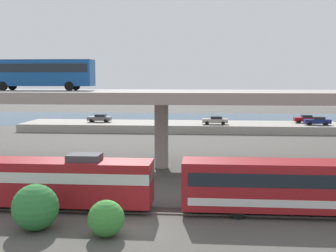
# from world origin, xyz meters

# --- Properties ---
(ground_plane) EXTENTS (260.00, 260.00, 0.00)m
(ground_plane) POSITION_xyz_m (0.00, 0.00, 0.00)
(ground_plane) COLOR #4C4944
(rail_strip_near) EXTENTS (110.00, 0.12, 0.12)m
(rail_strip_near) POSITION_xyz_m (0.00, 3.28, 0.06)
(rail_strip_near) COLOR #59544C
(rail_strip_near) RESTS_ON ground_plane
(rail_strip_far) EXTENTS (110.00, 0.12, 0.12)m
(rail_strip_far) POSITION_xyz_m (0.00, 4.72, 0.06)
(rail_strip_far) COLOR #59544C
(rail_strip_far) RESTS_ON ground_plane
(train_locomotive) EXTENTS (16.12, 3.04, 4.18)m
(train_locomotive) POSITION_xyz_m (-7.41, 4.00, 2.19)
(train_locomotive) COLOR maroon
(train_locomotive) RESTS_ON ground_plane
(highway_overpass) EXTENTS (96.00, 12.58, 8.35)m
(highway_overpass) POSITION_xyz_m (0.00, 20.00, 7.64)
(highway_overpass) COLOR #9E998E
(highway_overpass) RESTS_ON ground_plane
(transit_bus_on_overpass) EXTENTS (12.00, 2.68, 3.40)m
(transit_bus_on_overpass) POSITION_xyz_m (-13.70, 20.80, 10.42)
(transit_bus_on_overpass) COLOR #14478C
(transit_bus_on_overpass) RESTS_ON highway_overpass
(pier_parking_lot) EXTENTS (58.64, 11.02, 1.42)m
(pier_parking_lot) POSITION_xyz_m (0.00, 55.00, 0.71)
(pier_parking_lot) COLOR #9E998E
(pier_parking_lot) RESTS_ON ground_plane
(parked_car_0) EXTENTS (4.58, 1.91, 1.50)m
(parked_car_0) POSITION_xyz_m (6.51, 52.38, 2.19)
(parked_car_0) COLOR #9E998C
(parked_car_0) RESTS_ON pier_parking_lot
(parked_car_1) EXTENTS (4.55, 1.83, 1.50)m
(parked_car_1) POSITION_xyz_m (24.58, 52.88, 2.19)
(parked_car_1) COLOR navy
(parked_car_1) RESTS_ON pier_parking_lot
(parked_car_2) EXTENTS (4.41, 1.89, 1.50)m
(parked_car_2) POSITION_xyz_m (-15.26, 54.96, 2.19)
(parked_car_2) COLOR #515459
(parked_car_2) RESTS_ON pier_parking_lot
(parked_car_3) EXTENTS (4.14, 1.83, 1.50)m
(parked_car_3) POSITION_xyz_m (23.35, 56.62, 2.19)
(parked_car_3) COLOR maroon
(parked_car_3) RESTS_ON pier_parking_lot
(harbor_water) EXTENTS (140.00, 36.00, 0.01)m
(harbor_water) POSITION_xyz_m (0.00, 78.00, 0.00)
(harbor_water) COLOR navy
(harbor_water) RESTS_ON ground_plane
(shrub_left) EXTENTS (2.99, 2.99, 2.99)m
(shrub_left) POSITION_xyz_m (-6.05, -0.65, 1.50)
(shrub_left) COLOR #2E7637
(shrub_left) RESTS_ON ground_plane
(shrub_right) EXTENTS (2.27, 2.27, 2.27)m
(shrub_right) POSITION_xyz_m (-1.29, -1.41, 1.14)
(shrub_right) COLOR #388735
(shrub_right) RESTS_ON ground_plane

